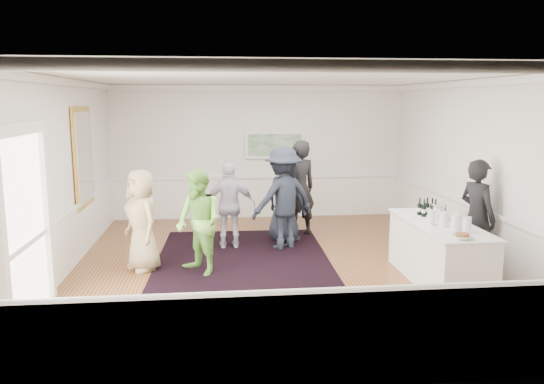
{
  "coord_description": "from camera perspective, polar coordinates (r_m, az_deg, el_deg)",
  "views": [
    {
      "loc": [
        -1.02,
        -8.75,
        2.82
      ],
      "look_at": [
        -0.06,
        0.2,
        1.27
      ],
      "focal_mm": 35.0,
      "sensor_mm": 36.0,
      "label": 1
    }
  ],
  "objects": [
    {
      "name": "guest_navy",
      "position": [
        10.68,
        1.43,
        -0.59
      ],
      "size": [
        1.03,
        1.03,
        1.8
      ],
      "primitive_type": "imported",
      "rotation": [
        0.0,
        0.0,
        2.36
      ],
      "color": "#1C222E",
      "rests_on": "floor"
    },
    {
      "name": "mirror",
      "position": [
        10.39,
        -19.63,
        3.57
      ],
      "size": [
        0.05,
        1.25,
        1.85
      ],
      "color": "gold",
      "rests_on": "wall_left"
    },
    {
      "name": "wall_left",
      "position": [
        9.18,
        -21.71,
        1.43
      ],
      "size": [
        0.02,
        8.0,
        3.2
      ],
      "primitive_type": "cube",
      "color": "white",
      "rests_on": "floor"
    },
    {
      "name": "juice_pitchers",
      "position": [
        8.33,
        18.66,
        -2.89
      ],
      "size": [
        0.45,
        0.61,
        0.24
      ],
      "color": "#74B440",
      "rests_on": "serving_table"
    },
    {
      "name": "wall_back",
      "position": [
        12.85,
        -1.51,
        4.31
      ],
      "size": [
        7.0,
        0.02,
        3.2
      ],
      "primitive_type": "cube",
      "color": "white",
      "rests_on": "floor"
    },
    {
      "name": "guest_dark_b",
      "position": [
        11.12,
        2.96,
        0.39
      ],
      "size": [
        0.86,
        0.71,
        2.02
      ],
      "primitive_type": "imported",
      "rotation": [
        0.0,
        0.0,
        3.5
      ],
      "color": "black",
      "rests_on": "floor"
    },
    {
      "name": "guest_lilac",
      "position": [
        10.21,
        -4.54,
        -1.46
      ],
      "size": [
        0.98,
        0.41,
        1.68
      ],
      "primitive_type": "imported",
      "rotation": [
        0.0,
        0.0,
        3.15
      ],
      "color": "#B4A9BD",
      "rests_on": "floor"
    },
    {
      "name": "landscape_painting",
      "position": [
        12.82,
        0.3,
        5.11
      ],
      "size": [
        1.44,
        0.06,
        0.66
      ],
      "color": "white",
      "rests_on": "wall_back"
    },
    {
      "name": "ice_bucket",
      "position": [
        8.86,
        17.46,
        -2.11
      ],
      "size": [
        0.26,
        0.26,
        0.25
      ],
      "primitive_type": "cylinder",
      "color": "silver",
      "rests_on": "serving_table"
    },
    {
      "name": "ceiling",
      "position": [
        8.82,
        0.57,
        12.23
      ],
      "size": [
        7.0,
        8.0,
        0.02
      ],
      "primitive_type": "cube",
      "color": "white",
      "rests_on": "wall_back"
    },
    {
      "name": "doorway",
      "position": [
        7.4,
        -25.1,
        -2.09
      ],
      "size": [
        0.1,
        1.78,
        2.56
      ],
      "color": "white",
      "rests_on": "wall_left"
    },
    {
      "name": "guest_tan",
      "position": [
        9.12,
        -13.81,
        -2.96
      ],
      "size": [
        0.91,
        1.0,
        1.71
      ],
      "primitive_type": "imported",
      "rotation": [
        0.0,
        0.0,
        -1.0
      ],
      "color": "tan",
      "rests_on": "floor"
    },
    {
      "name": "guest_green",
      "position": [
        8.73,
        -7.9,
        -3.24
      ],
      "size": [
        1.03,
        1.07,
        1.74
      ],
      "primitive_type": "imported",
      "rotation": [
        0.0,
        0.0,
        -0.94
      ],
      "color": "#77BE4C",
      "rests_on": "floor"
    },
    {
      "name": "nut_bowl",
      "position": [
        7.75,
        19.76,
        -4.48
      ],
      "size": [
        0.28,
        0.28,
        0.07
      ],
      "color": "white",
      "rests_on": "serving_table"
    },
    {
      "name": "wall_right",
      "position": [
        9.93,
        21.07,
        2.05
      ],
      "size": [
        0.02,
        8.0,
        3.2
      ],
      "primitive_type": "cube",
      "color": "white",
      "rests_on": "floor"
    },
    {
      "name": "wine_bottles",
      "position": [
        9.09,
        16.4,
        -1.51
      ],
      "size": [
        0.28,
        0.24,
        0.31
      ],
      "color": "black",
      "rests_on": "serving_table"
    },
    {
      "name": "bartender",
      "position": [
        9.26,
        21.19,
        -2.54
      ],
      "size": [
        0.66,
        0.81,
        1.9
      ],
      "primitive_type": "imported",
      "rotation": [
        0.0,
        0.0,
        1.91
      ],
      "color": "black",
      "rests_on": "floor"
    },
    {
      "name": "area_rug",
      "position": [
        9.7,
        -3.15,
        -7.08
      ],
      "size": [
        3.18,
        4.11,
        0.02
      ],
      "primitive_type": "cube",
      "rotation": [
        0.0,
        0.0,
        -0.03
      ],
      "color": "black",
      "rests_on": "floor"
    },
    {
      "name": "serving_table",
      "position": [
        8.76,
        17.49,
        -6.2
      ],
      "size": [
        0.89,
        2.35,
        0.95
      ],
      "color": "white",
      "rests_on": "floor"
    },
    {
      "name": "wall_front",
      "position": [
        5.01,
        5.84,
        -4.37
      ],
      "size": [
        7.0,
        0.02,
        3.2
      ],
      "primitive_type": "cube",
      "color": "white",
      "rests_on": "floor"
    },
    {
      "name": "wainscoting",
      "position": [
        9.11,
        0.54,
        -4.99
      ],
      "size": [
        7.0,
        8.0,
        1.0
      ],
      "primitive_type": null,
      "color": "white",
      "rests_on": "floor"
    },
    {
      "name": "guest_dark_a",
      "position": [
        10.14,
        1.23,
        -0.67
      ],
      "size": [
        1.45,
        1.16,
        1.97
      ],
      "primitive_type": "imported",
      "rotation": [
        0.0,
        0.0,
        3.53
      ],
      "color": "#1C222E",
      "rests_on": "floor"
    },
    {
      "name": "floor",
      "position": [
        9.25,
        0.53,
        -7.98
      ],
      "size": [
        8.0,
        8.0,
        0.0
      ],
      "primitive_type": "plane",
      "color": "brown",
      "rests_on": "ground"
    }
  ]
}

